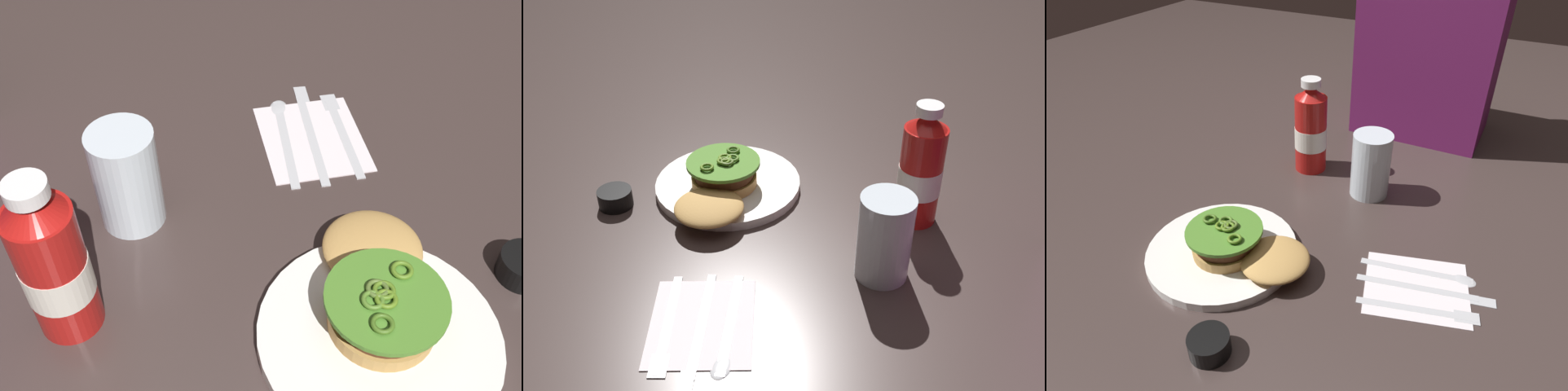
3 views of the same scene
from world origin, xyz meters
The scene contains 10 objects.
ground_plane centered at (0.00, 0.00, 0.00)m, with size 3.00×3.00×0.00m, color #3C2F2C.
dinner_plate centered at (-0.12, -0.07, 0.01)m, with size 0.25×0.25×0.02m, color white.
burger_sandwich centered at (-0.08, -0.07, 0.04)m, with size 0.21×0.12×0.05m.
ketchup_bottle centered at (-0.12, 0.25, 0.09)m, with size 0.07×0.07×0.20m.
water_glass centered at (0.03, 0.21, 0.06)m, with size 0.08×0.08×0.13m, color silver.
condiment_cup centered at (-0.02, -0.24, 0.01)m, with size 0.06×0.06×0.03m, color black.
napkin centered at (0.19, 0.00, 0.00)m, with size 0.16×0.13×0.00m, color white.
fork_utensil centered at (0.22, -0.04, 0.00)m, with size 0.18×0.06×0.00m.
butter_knife centered at (0.22, 0.00, 0.00)m, with size 0.21×0.06×0.00m.
spoon_utensil centered at (0.21, 0.04, 0.00)m, with size 0.18×0.05×0.00m.
Camera 2 is at (0.70, 0.25, 0.58)m, focal length 41.35 mm.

